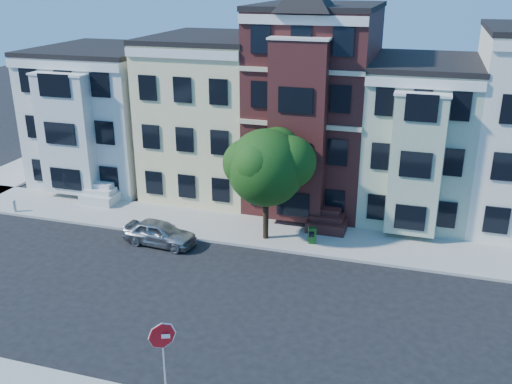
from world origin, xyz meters
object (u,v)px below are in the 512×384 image
(parked_car, at_px, (160,233))
(newspaper_box, at_px, (312,235))
(fire_hydrant, at_px, (15,207))
(stop_sign, at_px, (164,358))
(street_tree, at_px, (266,173))

(parked_car, bearing_deg, newspaper_box, -69.54)
(fire_hydrant, xyz_separation_m, stop_sign, (16.21, -12.60, 1.45))
(parked_car, bearing_deg, stop_sign, -148.84)
(street_tree, xyz_separation_m, stop_sign, (0.32, -13.49, -2.07))
(street_tree, relative_size, fire_hydrant, 12.31)
(parked_car, xyz_separation_m, fire_hydrant, (-10.49, 1.29, -0.23))
(street_tree, xyz_separation_m, fire_hydrant, (-15.89, -0.89, -3.52))
(street_tree, height_order, newspaper_box, street_tree)
(parked_car, xyz_separation_m, stop_sign, (5.73, -11.31, 1.22))
(newspaper_box, distance_m, fire_hydrant, 18.52)
(fire_hydrant, bearing_deg, parked_car, -7.03)
(street_tree, bearing_deg, fire_hydrant, -176.80)
(fire_hydrant, bearing_deg, street_tree, 3.20)
(parked_car, distance_m, stop_sign, 12.73)
(newspaper_box, bearing_deg, stop_sign, -117.22)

